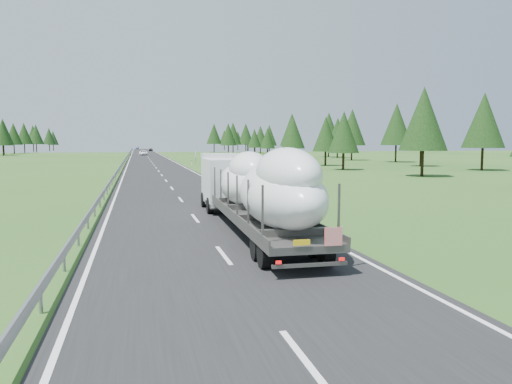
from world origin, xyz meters
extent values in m
plane|color=#274B19|center=(0.00, 0.00, 0.00)|extent=(400.00, 400.00, 0.00)
cube|color=black|center=(0.00, 100.00, 0.01)|extent=(10.00, 400.00, 0.02)
cube|color=slate|center=(-5.30, 100.00, 0.60)|extent=(0.08, 400.00, 0.32)
cube|color=silver|center=(6.50, 30.00, 0.50)|extent=(0.12, 0.07, 1.00)
cube|color=black|center=(6.50, 30.00, 0.82)|extent=(0.13, 0.08, 0.12)
cube|color=silver|center=(6.50, 80.00, 0.50)|extent=(0.12, 0.07, 1.00)
cube|color=black|center=(6.50, 80.00, 0.82)|extent=(0.13, 0.08, 0.12)
cube|color=silver|center=(6.50, 130.00, 0.50)|extent=(0.12, 0.07, 1.00)
cube|color=black|center=(6.50, 130.00, 0.82)|extent=(0.13, 0.08, 0.12)
cube|color=silver|center=(6.50, 180.00, 0.50)|extent=(0.12, 0.07, 1.00)
cube|color=black|center=(6.50, 180.00, 0.82)|extent=(0.13, 0.08, 0.12)
cube|color=silver|center=(6.50, 230.00, 0.50)|extent=(0.12, 0.07, 1.00)
cube|color=black|center=(6.50, 230.00, 0.82)|extent=(0.13, 0.08, 0.12)
cube|color=silver|center=(6.50, 280.00, 0.50)|extent=(0.12, 0.07, 1.00)
cube|color=black|center=(6.50, 280.00, 0.82)|extent=(0.13, 0.08, 0.12)
cube|color=silver|center=(6.50, 330.00, 0.50)|extent=(0.12, 0.07, 1.00)
cube|color=black|center=(6.50, 330.00, 0.82)|extent=(0.13, 0.08, 0.12)
cylinder|color=slate|center=(7.20, 80.00, 1.00)|extent=(0.08, 0.08, 2.00)
cube|color=silver|center=(7.20, 80.00, 2.00)|extent=(0.05, 0.90, 1.20)
cylinder|color=black|center=(46.05, 54.59, 1.92)|extent=(0.36, 0.36, 3.84)
cone|color=black|center=(46.05, 54.59, 7.25)|extent=(5.97, 5.97, 8.00)
cylinder|color=black|center=(44.23, 67.85, 1.65)|extent=(0.36, 0.36, 3.30)
cone|color=black|center=(44.23, 67.85, 6.23)|extent=(5.13, 5.13, 6.87)
cylinder|color=black|center=(48.89, 84.69, 2.05)|extent=(0.36, 0.36, 4.10)
cone|color=black|center=(48.89, 84.69, 7.74)|extent=(6.37, 6.37, 8.53)
cylinder|color=black|center=(44.56, 96.77, 1.98)|extent=(0.36, 0.36, 3.95)
cone|color=black|center=(44.56, 96.77, 7.47)|extent=(6.15, 6.15, 8.24)
cylinder|color=black|center=(47.82, 112.89, 1.78)|extent=(0.36, 0.36, 3.55)
cone|color=black|center=(47.82, 112.89, 6.71)|extent=(5.53, 5.53, 7.40)
cylinder|color=black|center=(48.70, 121.28, 2.10)|extent=(0.36, 0.36, 4.20)
cone|color=black|center=(48.70, 121.28, 7.93)|extent=(6.53, 6.53, 8.75)
cylinder|color=black|center=(44.15, 140.35, 1.63)|extent=(0.36, 0.36, 3.26)
cone|color=black|center=(44.15, 140.35, 6.15)|extent=(5.07, 5.07, 6.79)
cylinder|color=black|center=(40.75, 154.99, 1.70)|extent=(0.36, 0.36, 3.40)
cone|color=black|center=(40.75, 154.99, 6.42)|extent=(5.29, 5.29, 7.08)
cylinder|color=black|center=(41.00, 168.31, 1.72)|extent=(0.36, 0.36, 3.44)
cone|color=black|center=(41.00, 168.31, 6.49)|extent=(5.35, 5.35, 7.16)
cylinder|color=black|center=(42.20, 181.91, 1.49)|extent=(0.36, 0.36, 2.98)
cone|color=black|center=(42.20, 181.91, 5.63)|extent=(4.63, 4.63, 6.20)
cylinder|color=black|center=(41.26, 194.62, 2.03)|extent=(0.36, 0.36, 4.06)
cone|color=black|center=(41.26, 194.62, 7.67)|extent=(6.32, 6.32, 8.46)
cylinder|color=black|center=(45.00, 208.48, 1.78)|extent=(0.36, 0.36, 3.56)
cone|color=black|center=(45.00, 208.48, 6.73)|extent=(5.54, 5.54, 7.42)
cylinder|color=black|center=(47.85, 219.26, 1.66)|extent=(0.36, 0.36, 3.33)
cone|color=black|center=(47.85, 219.26, 6.29)|extent=(5.18, 5.18, 6.93)
cylinder|color=black|center=(45.81, 233.98, 1.63)|extent=(0.36, 0.36, 3.26)
cone|color=black|center=(45.81, 233.98, 6.15)|extent=(5.07, 5.07, 6.79)
cylinder|color=black|center=(41.38, 247.26, 1.75)|extent=(0.36, 0.36, 3.50)
cone|color=black|center=(41.38, 247.26, 6.62)|extent=(5.45, 5.45, 7.30)
cylinder|color=black|center=(30.32, 44.99, 1.82)|extent=(0.36, 0.36, 3.63)
cone|color=black|center=(30.32, 44.99, 6.86)|extent=(5.65, 5.65, 7.56)
cylinder|color=black|center=(26.82, 60.40, 1.48)|extent=(0.36, 0.36, 2.95)
cone|color=black|center=(26.82, 60.40, 5.58)|extent=(4.60, 4.60, 6.16)
cylinder|color=black|center=(29.20, 73.69, 1.46)|extent=(0.36, 0.36, 2.92)
cone|color=black|center=(29.20, 73.69, 5.51)|extent=(4.54, 4.54, 6.08)
cylinder|color=black|center=(29.29, 92.65, 1.63)|extent=(0.36, 0.36, 3.26)
cone|color=black|center=(29.29, 92.65, 6.16)|extent=(5.07, 5.07, 6.79)
cylinder|color=black|center=(33.46, 106.68, 1.88)|extent=(0.36, 0.36, 3.75)
cone|color=black|center=(33.46, 106.68, 7.09)|extent=(5.84, 5.84, 7.82)
cylinder|color=black|center=(32.44, 125.82, 1.37)|extent=(0.36, 0.36, 2.75)
cone|color=black|center=(32.44, 125.82, 5.19)|extent=(4.27, 4.27, 5.72)
cylinder|color=black|center=(32.51, 141.79, 1.40)|extent=(0.36, 0.36, 2.80)
cone|color=black|center=(32.51, 141.79, 5.29)|extent=(4.36, 4.36, 5.83)
cylinder|color=black|center=(26.70, 154.94, 1.76)|extent=(0.36, 0.36, 3.53)
cone|color=black|center=(26.70, 154.94, 6.66)|extent=(5.49, 5.49, 7.35)
cylinder|color=black|center=(31.15, 169.91, 1.92)|extent=(0.36, 0.36, 3.84)
cone|color=black|center=(31.15, 169.91, 7.26)|extent=(5.98, 5.98, 8.00)
cylinder|color=black|center=(27.30, 190.07, 1.97)|extent=(0.36, 0.36, 3.93)
cone|color=black|center=(27.30, 190.07, 7.42)|extent=(6.11, 6.11, 8.19)
cylinder|color=black|center=(-41.88, 154.99, 1.81)|extent=(0.36, 0.36, 3.63)
cone|color=black|center=(-41.88, 154.99, 6.85)|extent=(5.64, 5.64, 7.56)
cylinder|color=black|center=(-44.83, 168.31, 1.99)|extent=(0.36, 0.36, 3.99)
cone|color=black|center=(-44.83, 168.31, 7.54)|extent=(6.21, 6.21, 8.31)
cylinder|color=black|center=(-44.72, 181.91, 1.85)|extent=(0.36, 0.36, 3.70)
cone|color=black|center=(-44.72, 181.91, 6.99)|extent=(5.76, 5.76, 7.71)
cylinder|color=black|center=(-43.87, 194.62, 1.94)|extent=(0.36, 0.36, 3.87)
cone|color=black|center=(-43.87, 194.62, 7.31)|extent=(6.02, 6.02, 8.06)
cylinder|color=black|center=(-42.23, 208.48, 1.92)|extent=(0.36, 0.36, 3.83)
cone|color=black|center=(-42.23, 208.48, 7.24)|extent=(5.97, 5.97, 7.99)
cylinder|color=black|center=(-45.34, 219.26, 1.91)|extent=(0.36, 0.36, 3.83)
cone|color=black|center=(-45.34, 219.26, 7.23)|extent=(5.96, 5.96, 7.98)
cylinder|color=black|center=(-41.34, 233.98, 1.80)|extent=(0.36, 0.36, 3.60)
cone|color=black|center=(-41.34, 233.98, 6.81)|extent=(5.61, 5.61, 7.51)
cylinder|color=black|center=(-41.66, 247.26, 1.61)|extent=(0.36, 0.36, 3.23)
cone|color=black|center=(-41.66, 247.26, 6.09)|extent=(5.02, 5.02, 6.72)
cube|color=silver|center=(2.15, 20.88, 1.79)|extent=(2.46, 4.76, 2.64)
cube|color=black|center=(2.15, 23.29, 2.26)|extent=(2.17, 0.12, 1.32)
cube|color=silver|center=(2.15, 22.96, 3.25)|extent=(2.38, 1.18, 0.28)
cube|color=#565451|center=(2.15, 19.94, 0.52)|extent=(2.42, 2.88, 0.24)
cylinder|color=black|center=(1.06, 22.58, 0.47)|extent=(0.35, 0.95, 0.94)
cylinder|color=black|center=(3.23, 22.58, 0.47)|extent=(0.35, 0.95, 0.94)
cylinder|color=black|center=(1.06, 19.56, 0.47)|extent=(0.35, 0.95, 0.94)
cylinder|color=black|center=(3.23, 19.56, 0.47)|extent=(0.35, 0.95, 0.94)
cube|color=#565451|center=(2.15, 11.93, 0.87)|extent=(2.83, 13.24, 0.24)
cube|color=#565451|center=(0.89, 11.93, 1.10)|extent=(0.34, 13.19, 0.23)
cube|color=#565451|center=(3.40, 11.93, 1.10)|extent=(0.34, 13.19, 0.23)
cube|color=#565451|center=(0.89, 6.28, 1.88)|extent=(0.07, 0.07, 1.79)
cube|color=#565451|center=(3.40, 6.28, 1.88)|extent=(0.07, 0.07, 1.79)
cube|color=#565451|center=(0.89, 8.54, 1.88)|extent=(0.07, 0.07, 1.79)
cube|color=#565451|center=(3.40, 8.54, 1.88)|extent=(0.07, 0.07, 1.79)
cube|color=#565451|center=(0.89, 10.80, 1.88)|extent=(0.07, 0.07, 1.79)
cube|color=#565451|center=(3.40, 10.80, 1.88)|extent=(0.07, 0.07, 1.79)
cube|color=#565451|center=(0.89, 13.06, 1.88)|extent=(0.07, 0.07, 1.79)
cube|color=#565451|center=(3.40, 13.06, 1.88)|extent=(0.07, 0.07, 1.79)
cube|color=#565451|center=(0.89, 15.32, 1.88)|extent=(0.07, 0.07, 1.79)
cube|color=#565451|center=(3.40, 15.32, 1.88)|extent=(0.07, 0.07, 1.79)
cube|color=#565451|center=(0.89, 17.59, 1.88)|extent=(0.07, 0.07, 1.79)
cube|color=#565451|center=(3.40, 17.59, 1.88)|extent=(0.07, 0.07, 1.79)
cylinder|color=black|center=(1.11, 6.85, 0.47)|extent=(0.40, 0.95, 0.94)
cylinder|color=black|center=(3.18, 6.85, 0.47)|extent=(0.40, 0.95, 0.94)
cylinder|color=black|center=(1.11, 7.98, 0.47)|extent=(0.40, 0.95, 0.94)
cylinder|color=black|center=(3.18, 7.98, 0.47)|extent=(0.40, 0.95, 0.94)
cube|color=#565451|center=(2.15, 5.38, 0.42)|extent=(2.36, 0.16, 0.11)
cube|color=red|center=(2.85, 5.32, 1.27)|extent=(0.57, 0.05, 0.57)
cube|color=yellow|center=(1.87, 5.32, 1.13)|extent=(0.52, 0.05, 0.17)
cube|color=red|center=(1.16, 5.32, 0.57)|extent=(0.17, 0.06, 0.09)
cube|color=red|center=(3.14, 5.32, 0.57)|extent=(0.17, 0.06, 0.09)
ellipsoid|color=white|center=(2.15, 8.92, 2.16)|extent=(2.76, 7.30, 2.34)
ellipsoid|color=white|center=(2.15, 8.01, 2.98)|extent=(2.08, 4.63, 1.87)
ellipsoid|color=white|center=(2.15, 15.32, 2.06)|extent=(2.60, 5.81, 2.14)
ellipsoid|color=white|center=(2.15, 14.61, 2.80)|extent=(1.96, 3.68, 1.71)
imported|color=white|center=(-0.94, 150.99, 0.77)|extent=(2.59, 5.57, 1.54)
imported|color=black|center=(3.37, 221.95, 0.70)|extent=(1.84, 4.17, 1.39)
imported|color=#182145|center=(-2.50, 292.04, 0.76)|extent=(1.76, 4.65, 1.51)
camera|label=1|loc=(-2.98, -8.49, 4.09)|focal=35.00mm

